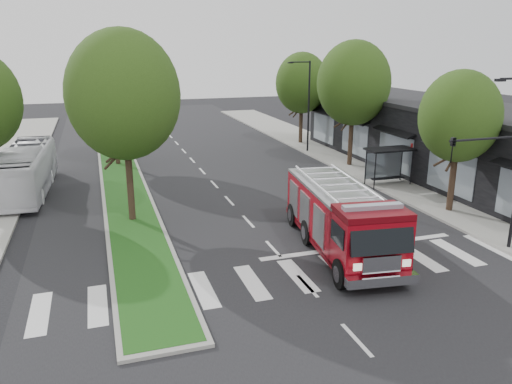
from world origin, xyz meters
TOP-DOWN VIEW (x-y plane):
  - ground at (0.00, 0.00)m, footprint 140.00×140.00m
  - sidewalk_right at (12.50, 10.00)m, footprint 5.00×80.00m
  - median at (-6.00, 18.00)m, footprint 3.00×50.00m
  - storefront_row at (17.00, 10.00)m, footprint 8.00×30.00m
  - bus_shelter at (11.20, 8.15)m, footprint 3.20×1.60m
  - tree_right_near at (11.50, 2.00)m, footprint 4.40×4.40m
  - tree_right_mid at (11.50, 14.00)m, footprint 5.60×5.60m
  - tree_right_far at (11.50, 24.00)m, footprint 5.00×5.00m
  - tree_median_near at (-6.00, 6.00)m, footprint 5.80×5.80m
  - tree_median_far at (-6.00, 20.00)m, footprint 5.60×5.60m
  - streetlight_right_near at (9.61, -3.50)m, footprint 4.08×0.22m
  - streetlight_right_far at (10.35, 20.00)m, footprint 2.11×0.20m
  - fire_engine at (2.92, -1.05)m, footprint 3.98×9.77m
  - city_bus at (-12.00, 13.72)m, footprint 3.05×11.04m

SIDE VIEW (x-z plane):
  - ground at x=0.00m, z-range 0.00..0.00m
  - sidewalk_right at x=12.50m, z-range 0.00..0.15m
  - median at x=-6.00m, z-range 0.00..0.16m
  - city_bus at x=-12.00m, z-range 0.00..3.05m
  - fire_engine at x=2.92m, z-range -0.07..3.22m
  - bus_shelter at x=11.20m, z-range 0.73..3.34m
  - storefront_row at x=17.00m, z-range 0.00..5.00m
  - streetlight_right_far at x=10.35m, z-range 0.48..8.48m
  - streetlight_right_near at x=9.61m, z-range 0.67..8.67m
  - tree_right_near at x=11.50m, z-range 1.48..9.53m
  - tree_right_far at x=11.50m, z-range 1.47..10.20m
  - tree_right_mid at x=11.50m, z-range 1.63..11.35m
  - tree_median_far at x=-6.00m, z-range 1.63..11.35m
  - tree_median_near at x=-6.00m, z-range 1.73..11.89m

